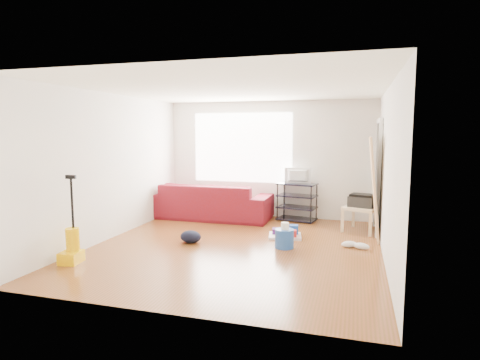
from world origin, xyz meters
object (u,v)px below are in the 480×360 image
(bucket, at_px, (284,248))
(vacuum, at_px, (72,247))
(cleaning_tray, at_px, (286,234))
(backpack, at_px, (191,243))
(side_table, at_px, (362,211))
(tv_stand, at_px, (297,202))
(sofa, at_px, (211,218))

(bucket, bearing_deg, vacuum, -150.50)
(cleaning_tray, xyz_separation_m, backpack, (-1.47, -0.80, -0.06))
(side_table, bearing_deg, backpack, -149.82)
(tv_stand, bearing_deg, side_table, -13.77)
(vacuum, bearing_deg, backpack, 41.89)
(tv_stand, bearing_deg, bucket, -76.05)
(sofa, relative_size, backpack, 6.98)
(side_table, distance_m, backpack, 3.20)
(bucket, bearing_deg, backpack, -174.76)
(sofa, relative_size, bucket, 8.58)
(bucket, distance_m, backpack, 1.56)
(side_table, relative_size, vacuum, 0.60)
(tv_stand, distance_m, side_table, 1.42)
(cleaning_tray, bearing_deg, backpack, -151.35)
(cleaning_tray, relative_size, backpack, 1.70)
(bucket, bearing_deg, tv_stand, 92.72)
(bucket, xyz_separation_m, backpack, (-1.56, -0.14, 0.00))
(tv_stand, height_order, backpack, tv_stand)
(sofa, bearing_deg, side_table, 173.93)
(side_table, xyz_separation_m, cleaning_tray, (-1.27, -0.79, -0.33))
(side_table, height_order, vacuum, vacuum)
(side_table, height_order, bucket, side_table)
(sofa, distance_m, side_table, 3.15)
(backpack, bearing_deg, cleaning_tray, 42.56)
(sofa, relative_size, vacuum, 2.07)
(cleaning_tray, distance_m, vacuum, 3.48)
(tv_stand, xyz_separation_m, vacuum, (-2.66, -3.62, -0.17))
(cleaning_tray, bearing_deg, tv_stand, 90.51)
(bucket, bearing_deg, cleaning_tray, 97.33)
(sofa, height_order, cleaning_tray, sofa)
(sofa, height_order, bucket, sofa)
(side_table, distance_m, cleaning_tray, 1.54)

